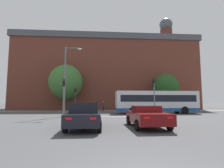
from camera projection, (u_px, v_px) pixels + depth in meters
stop_line_strip at (108, 117)px, 18.95m from camera, size 7.50×0.30×0.01m
far_pavement at (105, 111)px, 31.24m from camera, size 68.34×2.50×0.01m
brick_civic_building at (107, 75)px, 42.78m from camera, size 40.56×14.46×23.13m
car_saloon_left at (85, 115)px, 10.67m from camera, size 2.03×4.64×1.57m
car_roadster_right at (147, 116)px, 11.12m from camera, size 2.11×4.42×1.35m
bus_crossing_lead at (156, 102)px, 24.28m from camera, size 11.21×2.66×3.07m
traffic_light_far_left at (75, 95)px, 30.80m from camera, size 0.26×0.31×4.13m
traffic_light_near_left at (64, 91)px, 19.24m from camera, size 0.26×0.31×4.12m
traffic_light_near_right at (154, 91)px, 20.19m from camera, size 0.26×0.31×4.26m
street_lamp_junction at (68, 74)px, 19.51m from camera, size 1.90×0.36×7.85m
pedestrian_waiting at (103, 105)px, 31.87m from camera, size 0.41×0.45×1.71m
pedestrian_walking_east at (138, 105)px, 32.38m from camera, size 0.35×0.45×1.67m
tree_by_building at (66, 82)px, 32.75m from camera, size 6.24×6.24×8.61m
tree_kerbside at (166, 87)px, 33.41m from camera, size 4.90×4.90×7.00m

